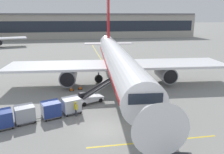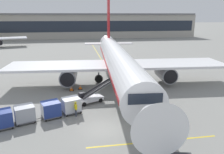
{
  "view_description": "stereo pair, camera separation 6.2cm",
  "coord_description": "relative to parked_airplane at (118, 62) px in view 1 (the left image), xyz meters",
  "views": [
    {
      "loc": [
        -2.48,
        -19.55,
        10.88
      ],
      "look_at": [
        2.15,
        8.12,
        3.0
      ],
      "focal_mm": 35.52,
      "sensor_mm": 36.0,
      "label": 1
    },
    {
      "loc": [
        -2.42,
        -19.56,
        10.88
      ],
      "look_at": [
        2.15,
        8.12,
        3.0
      ],
      "focal_mm": 35.52,
      "sensor_mm": 36.0,
      "label": 2
    }
  ],
  "objects": [
    {
      "name": "baggage_cart_fourth",
      "position": [
        -14.05,
        -12.5,
        -2.72
      ],
      "size": [
        2.82,
        2.2,
        1.91
      ],
      "color": "#515156",
      "rests_on": "ground"
    },
    {
      "name": "apron_guidance_line_stop_bar",
      "position": [
        -0.05,
        -17.36,
        -3.71
      ],
      "size": [
        12.0,
        0.2,
        0.01
      ],
      "color": "yellow",
      "rests_on": "ground"
    },
    {
      "name": "ground_crew_by_carts",
      "position": [
        -7.02,
        -9.37,
        -2.72
      ],
      "size": [
        0.56,
        0.3,
        1.74
      ],
      "color": "black",
      "rests_on": "ground"
    },
    {
      "name": "safety_cone_engine_keepout",
      "position": [
        -6.1,
        -1.67,
        -3.36
      ],
      "size": [
        0.65,
        0.65,
        0.73
      ],
      "color": "black",
      "rests_on": "ground"
    },
    {
      "name": "baggage_cart_second",
      "position": [
        -9.5,
        -10.85,
        -2.72
      ],
      "size": [
        2.82,
        2.2,
        1.91
      ],
      "color": "#515156",
      "rests_on": "ground"
    },
    {
      "name": "ground_plane",
      "position": [
        -4.12,
        -14.39,
        -3.72
      ],
      "size": [
        600.0,
        600.0,
        0.0
      ],
      "primitive_type": "plane",
      "color": "gray"
    },
    {
      "name": "baggage_cart_lead",
      "position": [
        -7.33,
        -10.0,
        -2.72
      ],
      "size": [
        2.82,
        2.2,
        1.91
      ],
      "color": "#515156",
      "rests_on": "ground"
    },
    {
      "name": "ground_crew_by_loader",
      "position": [
        -6.81,
        -11.02,
        -2.72
      ],
      "size": [
        0.33,
        0.56,
        1.74
      ],
      "color": "#333847",
      "rests_on": "ground"
    },
    {
      "name": "apron_guidance_line_lead_in",
      "position": [
        -0.2,
        -0.79,
        -3.71
      ],
      "size": [
        0.2,
        110.0,
        0.01
      ],
      "color": "yellow",
      "rests_on": "ground"
    },
    {
      "name": "safety_cone_nose_mark",
      "position": [
        -7.4,
        -2.14,
        -3.37
      ],
      "size": [
        0.63,
        0.63,
        0.71
      ],
      "color": "black",
      "rests_on": "ground"
    },
    {
      "name": "baggage_cart_third",
      "position": [
        -12.09,
        -11.56,
        -2.72
      ],
      "size": [
        2.82,
        2.2,
        1.91
      ],
      "color": "#515156",
      "rests_on": "ground"
    },
    {
      "name": "safety_cone_wingtip",
      "position": [
        -7.42,
        0.48,
        -3.41
      ],
      "size": [
        0.56,
        0.56,
        0.64
      ],
      "color": "black",
      "rests_on": "ground"
    },
    {
      "name": "belt_loader",
      "position": [
        -4.82,
        -7.12,
        -2.89
      ],
      "size": [
        5.43,
        3.41,
        2.77
      ],
      "color": "silver",
      "rests_on": "ground"
    },
    {
      "name": "parked_airplane",
      "position": [
        0.0,
        0.0,
        0.0
      ],
      "size": [
        34.81,
        45.2,
        14.98
      ],
      "color": "white",
      "rests_on": "ground"
    },
    {
      "name": "terminal_building",
      "position": [
        0.29,
        81.31,
        2.04
      ],
      "size": [
        105.8,
        19.55,
        11.62
      ],
      "color": "#A8A399",
      "rests_on": "ground"
    }
  ]
}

